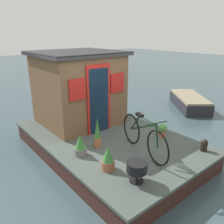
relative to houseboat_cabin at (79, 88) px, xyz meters
The scene contains 11 objects.
ground_plane 2.00m from the houseboat_cabin, behind, with size 60.00×60.00×0.00m, color #384C54.
houseboat_deck 1.83m from the houseboat_cabin, behind, with size 4.84×3.08×0.48m.
houseboat_cabin is the anchor object (origin of this frame).
bicycle 2.58m from the houseboat_cabin, behind, with size 1.73×0.59×0.88m.
potted_plant_basil 1.88m from the houseboat_cabin, 161.55° to the left, with size 0.16×0.16×0.71m.
potted_plant_lavender 2.82m from the houseboat_cabin, 159.63° to the left, with size 0.26×0.26×0.50m.
potted_plant_mint 2.64m from the houseboat_cabin, 155.49° to the right, with size 0.22×0.22×0.36m.
potted_plant_fern 2.18m from the houseboat_cabin, 148.42° to the left, with size 0.27×0.27×0.47m.
charcoal_grill 3.34m from the houseboat_cabin, 166.05° to the left, with size 0.37×0.37×0.39m.
mooring_bollard 3.64m from the houseboat_cabin, 160.36° to the right, with size 0.16×0.16×0.28m.
dinghy_boat 5.21m from the houseboat_cabin, 95.90° to the right, with size 2.56×2.34×0.52m.
Camera 1 is at (-4.24, 3.32, 3.01)m, focal length 36.56 mm.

